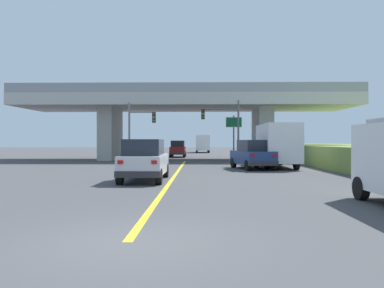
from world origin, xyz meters
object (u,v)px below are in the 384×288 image
Objects in this scene: box_truck at (276,145)px; traffic_signal_nearside at (226,123)px; semi_truck_distant at (203,143)px; suv_crossing at (253,155)px; traffic_signal_farside at (138,126)px; suv_lead at (145,160)px; highway_sign at (234,128)px; sedan_oncoming at (178,149)px.

box_truck is 1.28× the size of traffic_signal_nearside.
suv_crossing is at bearing -85.37° from semi_truck_distant.
box_truck is at bearing -82.17° from semi_truck_distant.
semi_truck_distant is at bearing 82.63° from suv_crossing.
suv_crossing is 0.71× the size of semi_truck_distant.
suv_lead is at bearing -79.54° from traffic_signal_farside.
highway_sign is at bearing 71.86° from suv_lead.
highway_sign is (0.92, 1.88, -0.35)m from traffic_signal_nearside.
traffic_signal_farside is 30.86m from semi_truck_distant.
suv_crossing is at bearing 50.61° from suv_lead.
highway_sign is at bearing 79.72° from suv_crossing.
sedan_oncoming is 0.81× the size of traffic_signal_farside.
highway_sign is (-0.32, 10.70, 2.25)m from suv_crossing.
highway_sign reaches higher than box_truck.
suv_crossing and sedan_oncoming have the same top height.
suv_lead is at bearing -131.15° from box_truck.
sedan_oncoming is (0.07, 27.35, -0.00)m from suv_lead.
sedan_oncoming is at bearing 115.10° from traffic_signal_nearside.
suv_lead is at bearing -141.39° from suv_crossing.
suv_crossing is 20.59m from sedan_oncoming.
traffic_signal_farside reaches higher than box_truck.
highway_sign reaches higher than suv_crossing.
semi_truck_distant is (-2.77, 27.51, -1.70)m from highway_sign.
traffic_signal_nearside is at bearing -64.90° from sedan_oncoming.
sedan_oncoming is at bearing 123.85° from highway_sign.
sedan_oncoming is 12.19m from traffic_signal_nearside.
traffic_signal_nearside is at bearing 5.66° from traffic_signal_farside.
suv_lead is 0.62× the size of box_truck.
semi_truck_distant is (-3.09, 38.21, 0.56)m from suv_crossing.
highway_sign is at bearing 63.93° from traffic_signal_nearside.
traffic_signal_nearside is 1.29× the size of highway_sign.
suv_lead is 19.54m from highway_sign.
traffic_signal_farside reaches higher than suv_crossing.
suv_crossing is at bearing -82.00° from traffic_signal_nearside.
box_truck is 1.65× the size of highway_sign.
suv_lead and sedan_oncoming have the same top height.
highway_sign is (5.97, -8.90, 2.26)m from sedan_oncoming.
box_truck is at bearing 48.85° from suv_lead.
traffic_signal_nearside reaches higher than traffic_signal_farside.
box_truck is at bearing -75.94° from highway_sign.
box_truck is 1.64× the size of sedan_oncoming.
suv_crossing is at bearing -88.29° from highway_sign.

